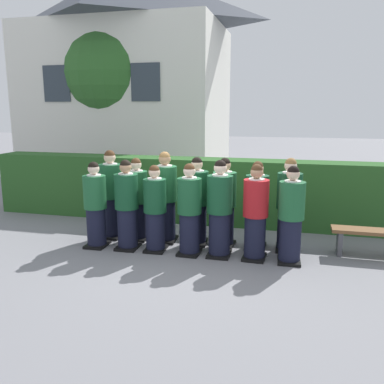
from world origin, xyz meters
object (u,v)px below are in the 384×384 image
student_front_row_6 (291,217)px  student_rear_row_0 (111,196)px  student_front_row_2 (155,211)px  student_in_red_blazer (255,215)px  student_rear_row_2 (165,199)px  student_rear_row_4 (224,205)px  student_rear_row_3 (197,203)px  student_front_row_1 (127,207)px  student_front_row_4 (220,211)px  wooden_bench (374,237)px  student_front_row_0 (95,207)px  student_rear_row_6 (289,207)px  student_front_row_3 (189,212)px  student_rear_row_5 (257,207)px  student_rear_row_1 (137,201)px

student_front_row_6 → student_rear_row_0: bearing=171.1°
student_front_row_2 → student_in_red_blazer: 1.76m
student_front_row_2 → student_rear_row_2: student_rear_row_2 is taller
student_rear_row_2 → student_rear_row_4: (1.13, 0.00, -0.04)m
student_rear_row_0 → student_rear_row_3: bearing=0.2°
student_front_row_1 → student_rear_row_2: bearing=46.7°
student_front_row_2 → student_front_row_4: size_ratio=0.93×
student_front_row_2 → wooden_bench: bearing=9.4°
student_front_row_0 → student_rear_row_3: 1.86m
student_front_row_1 → student_rear_row_4: (1.68, 0.58, 0.01)m
student_rear_row_6 → student_rear_row_0: bearing=-179.1°
student_front_row_1 → student_rear_row_4: 1.77m
student_front_row_0 → wooden_bench: student_front_row_0 is taller
student_rear_row_4 → student_rear_row_6: bearing=1.7°
student_front_row_2 → student_front_row_3: (0.63, -0.02, 0.03)m
student_rear_row_4 → student_rear_row_5: bearing=2.6°
student_front_row_3 → student_rear_row_1: size_ratio=1.00×
student_front_row_6 → student_rear_row_6: bearing=94.8°
student_rear_row_4 → wooden_bench: 2.63m
student_front_row_2 → student_in_red_blazer: bearing=0.7°
student_rear_row_1 → student_rear_row_6: 2.84m
student_rear_row_4 → wooden_bench: (2.59, 0.06, -0.43)m
student_rear_row_0 → student_rear_row_1: 0.55m
student_rear_row_0 → student_rear_row_3: 1.72m
student_in_red_blazer → student_front_row_6: student_in_red_blazer is taller
student_front_row_0 → student_rear_row_6: (3.42, 0.65, 0.05)m
student_rear_row_3 → student_rear_row_6: bearing=1.6°
student_rear_row_3 → student_rear_row_4: same height
student_rear_row_5 → student_front_row_2: bearing=-161.2°
student_rear_row_1 → student_front_row_1: bearing=-88.1°
student_front_row_3 → student_rear_row_5: student_front_row_3 is taller
student_front_row_0 → student_front_row_4: 2.29m
student_front_row_3 → student_front_row_6: bearing=0.8°
student_front_row_1 → student_rear_row_2: 0.79m
student_front_row_3 → student_rear_row_3: (-0.01, 0.57, 0.02)m
student_rear_row_2 → wooden_bench: 3.76m
student_rear_row_1 → student_rear_row_4: size_ratio=0.97×
student_front_row_1 → student_rear_row_3: student_rear_row_3 is taller
student_front_row_1 → wooden_bench: 4.34m
student_front_row_3 → student_front_row_4: student_front_row_4 is taller
student_rear_row_2 → student_front_row_3: bearing=-42.8°
student_front_row_2 → student_rear_row_3: size_ratio=0.94×
student_front_row_2 → student_rear_row_1: bearing=136.5°
student_rear_row_1 → student_rear_row_6: size_ratio=0.96×
student_front_row_1 → wooden_bench: size_ratio=1.16×
student_in_red_blazer → student_rear_row_5: bearing=93.6°
student_front_row_2 → student_rear_row_3: bearing=41.1°
student_rear_row_2 → student_rear_row_6: student_rear_row_2 is taller
student_front_row_3 → student_rear_row_0: 1.82m
wooden_bench → student_front_row_2: bearing=-170.6°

